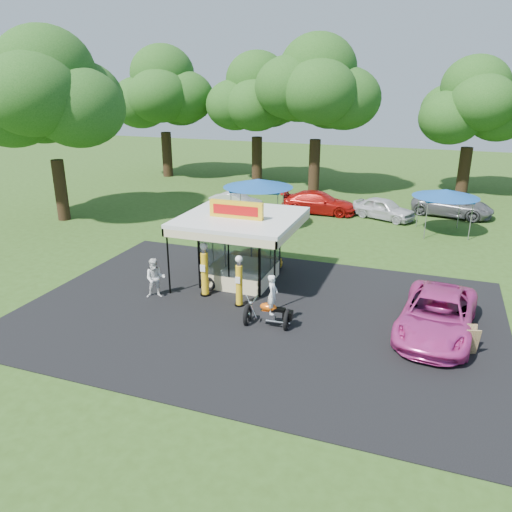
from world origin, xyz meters
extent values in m
plane|color=#2E4A17|center=(0.00, 0.00, 0.00)|extent=(120.00, 120.00, 0.00)
cube|color=black|center=(0.00, 2.00, 0.02)|extent=(20.00, 14.00, 0.04)
cube|color=white|center=(-2.00, 5.00, 0.03)|extent=(3.00, 3.00, 0.06)
cube|color=white|center=(-2.00, 5.00, 3.29)|extent=(5.40, 5.40, 0.18)
cube|color=yellow|center=(-2.00, 4.50, 3.78)|extent=(2.60, 0.25, 0.80)
cube|color=red|center=(-2.00, 4.37, 3.78)|extent=(2.21, 0.02, 0.45)
cylinder|color=black|center=(-4.55, 2.45, 1.60)|extent=(0.08, 0.08, 3.20)
cylinder|color=black|center=(0.55, 2.45, 1.60)|extent=(0.08, 0.08, 3.20)
cylinder|color=black|center=(-2.92, 2.84, 0.05)|extent=(0.48, 0.48, 0.11)
cylinder|color=yellow|center=(-2.92, 2.84, 1.10)|extent=(0.33, 0.33, 1.98)
cylinder|color=silver|center=(-2.92, 2.84, 2.20)|extent=(0.22, 0.22, 0.22)
sphere|color=white|center=(-2.92, 2.84, 2.42)|extent=(0.35, 0.35, 0.35)
cube|color=white|center=(-2.92, 2.64, 1.43)|extent=(0.24, 0.02, 0.33)
cylinder|color=black|center=(-1.03, 2.35, 0.05)|extent=(0.44, 0.44, 0.10)
cylinder|color=yellow|center=(-1.03, 2.35, 1.00)|extent=(0.30, 0.30, 1.80)
cylinder|color=silver|center=(-1.03, 2.35, 2.00)|extent=(0.20, 0.20, 0.20)
sphere|color=white|center=(-1.03, 2.35, 2.20)|extent=(0.32, 0.32, 0.32)
cube|color=white|center=(-1.03, 2.17, 1.30)|extent=(0.22, 0.02, 0.30)
torus|color=black|center=(-0.09, 0.90, 0.37)|extent=(0.26, 0.93, 0.92)
torus|color=black|center=(1.54, 1.05, 0.37)|extent=(0.26, 0.93, 0.92)
cube|color=silver|center=(0.78, 0.98, 0.55)|extent=(0.63, 0.36, 0.33)
ellipsoid|color=#E85B10|center=(0.78, 0.98, 0.85)|extent=(0.70, 0.39, 0.33)
cube|color=black|center=(1.16, 1.02, 0.79)|extent=(0.63, 0.34, 0.11)
cube|color=black|center=(1.58, 1.05, 0.60)|extent=(0.42, 0.41, 0.31)
cylinder|color=silver|center=(0.07, 0.92, 0.77)|extent=(0.49, 0.11, 0.98)
cylinder|color=silver|center=(0.23, 0.93, 1.15)|extent=(0.11, 0.66, 0.05)
sphere|color=silver|center=(0.05, 0.92, 0.93)|extent=(0.18, 0.18, 0.18)
imported|color=white|center=(0.94, 1.00, 1.42)|extent=(0.45, 0.63, 1.64)
torus|color=black|center=(-3.01, 3.40, 0.34)|extent=(0.74, 0.59, 0.70)
torus|color=black|center=(-3.13, 3.54, 0.34)|extent=(0.75, 0.65, 0.70)
cube|color=#593819|center=(8.30, 1.27, 0.56)|extent=(0.66, 0.42, 1.10)
cube|color=#593819|center=(8.30, 1.54, 0.56)|extent=(0.66, 0.42, 1.10)
imported|color=yellow|center=(-2.00, 7.20, 0.48)|extent=(2.82, 1.13, 0.96)
imported|color=#D13895|center=(7.15, 2.61, 0.81)|extent=(3.24, 6.08, 1.62)
imported|color=white|center=(-4.96, 1.91, 0.94)|extent=(1.13, 1.03, 1.88)
imported|color=silver|center=(-7.61, 18.11, 0.66)|extent=(4.09, 1.56, 1.33)
imported|color=#B8130E|center=(-1.49, 19.42, 0.80)|extent=(5.55, 2.40, 1.59)
imported|color=silver|center=(3.23, 19.36, 0.76)|extent=(4.79, 3.32, 1.51)
imported|color=slate|center=(7.84, 21.93, 0.78)|extent=(6.02, 3.62, 1.57)
cylinder|color=gray|center=(-6.05, 16.02, 1.29)|extent=(0.06, 0.06, 2.59)
cylinder|color=gray|center=(-3.02, 16.02, 1.29)|extent=(0.06, 0.06, 2.59)
cylinder|color=gray|center=(-6.05, 12.98, 1.29)|extent=(0.06, 0.06, 2.59)
cylinder|color=gray|center=(-3.02, 12.98, 1.29)|extent=(0.06, 0.06, 2.59)
cube|color=#16478F|center=(-4.53, 14.50, 2.65)|extent=(3.23, 3.23, 0.13)
cone|color=#16478F|center=(-4.53, 14.50, 2.98)|extent=(4.66, 4.66, 0.54)
cylinder|color=gray|center=(5.86, 18.42, 1.15)|extent=(0.06, 0.06, 2.30)
cylinder|color=gray|center=(8.53, 18.42, 1.15)|extent=(0.06, 0.06, 2.30)
cylinder|color=gray|center=(5.86, 15.75, 1.15)|extent=(0.06, 0.06, 2.30)
cylinder|color=gray|center=(8.53, 15.75, 1.15)|extent=(0.06, 0.06, 2.30)
cube|color=#16478F|center=(7.19, 17.08, 2.36)|extent=(2.87, 2.87, 0.11)
cone|color=#16478F|center=(7.19, 17.08, 2.65)|extent=(4.14, 4.14, 0.48)
cylinder|color=black|center=(-19.52, 28.78, 2.21)|extent=(1.00, 1.00, 4.43)
ellipsoid|color=#194714|center=(-19.52, 28.78, 7.91)|extent=(10.45, 10.45, 8.96)
cylinder|color=black|center=(-10.08, 29.57, 2.11)|extent=(1.00, 1.00, 4.23)
ellipsoid|color=#194714|center=(-10.08, 29.57, 7.50)|extent=(9.82, 9.82, 8.41)
cylinder|color=black|center=(-3.71, 26.78, 2.27)|extent=(0.97, 0.97, 4.53)
ellipsoid|color=#194714|center=(-3.71, 26.78, 8.16)|extent=(10.88, 10.88, 9.33)
cylinder|color=black|center=(8.66, 30.16, 2.00)|extent=(1.00, 1.00, 4.00)
ellipsoid|color=#194714|center=(8.66, 30.16, 7.12)|extent=(9.34, 9.34, 8.01)
cylinder|color=black|center=(-18.12, 11.42, 2.12)|extent=(0.85, 0.85, 4.24)
ellipsoid|color=#194714|center=(-18.12, 11.42, 7.86)|extent=(10.87, 10.87, 9.32)
camera|label=1|loc=(6.52, -16.22, 9.49)|focal=35.00mm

